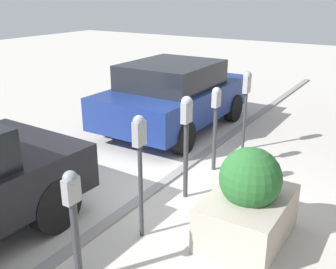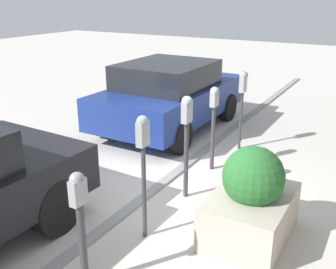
{
  "view_description": "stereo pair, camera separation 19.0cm",
  "coord_description": "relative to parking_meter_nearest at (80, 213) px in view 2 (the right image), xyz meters",
  "views": [
    {
      "loc": [
        -4.57,
        -2.98,
        2.89
      ],
      "look_at": [
        0.0,
        -0.12,
        0.94
      ],
      "focal_mm": 42.0,
      "sensor_mm": 36.0,
      "label": 1
    },
    {
      "loc": [
        -4.67,
        -2.82,
        2.89
      ],
      "look_at": [
        0.0,
        -0.12,
        0.94
      ],
      "focal_mm": 42.0,
      "sensor_mm": 36.0,
      "label": 2
    }
  ],
  "objects": [
    {
      "name": "parking_meter_second",
      "position": [
        1.05,
        -0.06,
        0.31
      ],
      "size": [
        0.17,
        0.14,
        1.59
      ],
      "color": "#38383D",
      "rests_on": "ground_plane"
    },
    {
      "name": "planter_box",
      "position": [
        1.68,
        -1.2,
        -0.36
      ],
      "size": [
        1.29,
        0.9,
        1.2
      ],
      "color": "#B2A899",
      "rests_on": "ground_plane"
    },
    {
      "name": "parking_meter_middle",
      "position": [
        2.21,
        -0.02,
        0.24
      ],
      "size": [
        0.19,
        0.16,
        1.55
      ],
      "color": "#38383D",
      "rests_on": "ground_plane"
    },
    {
      "name": "parking_meter_nearest",
      "position": [
        0.0,
        0.0,
        0.0
      ],
      "size": [
        0.18,
        0.15,
        1.3
      ],
      "color": "#38383D",
      "rests_on": "ground_plane"
    },
    {
      "name": "curb_strip",
      "position": [
        2.2,
        0.48,
        -0.83
      ],
      "size": [
        19.0,
        0.16,
        0.04
      ],
      "color": "gray",
      "rests_on": "ground_plane"
    },
    {
      "name": "parked_car_middle",
      "position": [
        4.81,
        1.74,
        -0.07
      ],
      "size": [
        3.85,
        2.0,
        1.5
      ],
      "rotation": [
        0.0,
        0.0,
        0.0
      ],
      "color": "navy",
      "rests_on": "ground_plane"
    },
    {
      "name": "parking_meter_fourth",
      "position": [
        3.3,
        0.03,
        0.16
      ],
      "size": [
        0.18,
        0.15,
        1.46
      ],
      "color": "#38383D",
      "rests_on": "ground_plane"
    },
    {
      "name": "ground_plane",
      "position": [
        2.2,
        0.4,
        -0.85
      ],
      "size": [
        40.0,
        40.0,
        0.0
      ],
      "primitive_type": "plane",
      "color": "beige"
    },
    {
      "name": "parking_meter_farthest",
      "position": [
        4.45,
        -0.04,
        0.32
      ],
      "size": [
        0.19,
        0.16,
        1.54
      ],
      "color": "#38383D",
      "rests_on": "ground_plane"
    }
  ]
}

